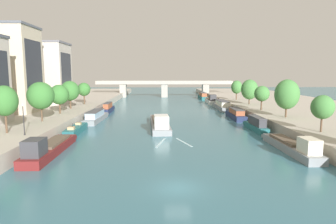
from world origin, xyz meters
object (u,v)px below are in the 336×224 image
tree_right_by_lamp (287,94)px  barge_midriver (160,123)px  moored_boat_right_upstream (222,106)px  moored_boat_right_second (203,96)px  moored_boat_right_near (211,100)px  tree_right_second (237,87)px  bridge_far (164,87)px  moored_boat_right_downstream (292,146)px  moored_boat_right_lone (236,114)px  tree_left_past_mid (41,96)px  tree_right_past_mid (323,107)px  lamppost_left_bank (24,118)px  moored_boat_left_near (96,117)px  tree_left_nearest (84,89)px  tree_right_far (262,94)px  moored_boat_left_far (49,148)px  tree_left_third (59,95)px  tree_right_distant (250,90)px  tree_left_distant (4,101)px  moored_boat_left_end (108,108)px  moored_boat_right_far (256,125)px  tree_left_far (70,91)px  moored_boat_left_upstream (76,129)px

tree_right_by_lamp → barge_midriver: bearing=178.1°
moored_boat_right_upstream → moored_boat_right_second: 36.04m
moored_boat_right_near → tree_right_second: bearing=-56.6°
moored_boat_right_near → bridge_far: 32.31m
moored_boat_right_downstream → moored_boat_right_lone: size_ratio=1.14×
tree_left_past_mid → tree_right_past_mid: bearing=-13.2°
moored_boat_right_upstream → lamppost_left_bank: lamppost_left_bank is taller
moored_boat_left_near → moored_boat_right_second: 65.35m
tree_left_nearest → tree_right_far: tree_left_nearest is taller
moored_boat_left_far → moored_boat_right_downstream: 32.97m
moored_boat_left_near → moored_boat_right_lone: (32.77, 2.87, 0.02)m
tree_left_third → tree_left_past_mid: bearing=-88.1°
moored_boat_right_near → tree_right_by_lamp: size_ratio=1.98×
moored_boat_right_downstream → moored_boat_right_lone: bearing=90.1°
moored_boat_left_near → tree_right_second: size_ratio=2.31×
tree_right_distant → moored_boat_right_upstream: bearing=141.4°
tree_left_distant → tree_right_second: bearing=47.3°
tree_right_by_lamp → moored_boat_left_near: bearing=167.4°
tree_right_second → moored_boat_left_far: bearing=-125.5°
moored_boat_right_lone → moored_boat_right_near: size_ratio=0.87×
bridge_far → moored_boat_right_upstream: bearing=-69.6°
moored_boat_left_end → tree_right_distant: 40.00m
moored_boat_right_far → moored_boat_left_end: bearing=140.9°
moored_boat_right_lone → tree_left_distant: size_ratio=1.87×
moored_boat_right_lone → tree_right_far: bearing=-4.3°
tree_left_nearest → tree_right_far: (45.61, -14.27, -0.29)m
tree_left_distant → barge_midriver: bearing=33.6°
tree_left_third → tree_right_far: tree_left_third is taller
barge_midriver → moored_boat_right_downstream: size_ratio=1.36×
moored_boat_right_far → moored_boat_right_second: bearing=90.2°
moored_boat_right_upstream → tree_left_far: (-40.77, -14.14, 5.34)m
bridge_far → moored_boat_right_lone: bearing=-75.4°
moored_boat_left_end → moored_boat_left_upstream: bearing=-91.5°
barge_midriver → tree_right_distant: tree_right_distant is taller
moored_boat_left_end → tree_left_distant: size_ratio=1.58×
moored_boat_left_far → moored_boat_left_end: size_ratio=1.38×
tree_right_distant → tree_left_past_mid: bearing=-148.9°
barge_midriver → tree_left_distant: size_ratio=2.92×
tree_left_distant → moored_boat_right_upstream: bearing=46.7°
moored_boat_right_second → tree_left_distant: 89.42m
moored_boat_left_near → tree_right_second: 48.93m
tree_left_past_mid → lamppost_left_bank: size_ratio=1.62×
tree_left_far → lamppost_left_bank: size_ratio=1.55×
moored_boat_left_end → tree_right_distant: (39.67, 0.35, 5.12)m
moored_boat_left_upstream → tree_left_third: (-6.49, 10.69, 5.57)m
moored_boat_left_near → moored_boat_right_far: (32.84, -11.70, 0.10)m
tree_left_distant → tree_left_past_mid: size_ratio=0.97×
moored_boat_right_far → bridge_far: (-16.45, 77.48, 3.61)m
tree_left_far → moored_boat_right_second: bearing=51.3°
tree_left_distant → tree_left_past_mid: 10.24m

